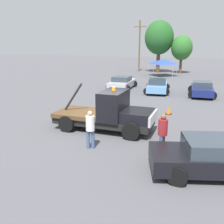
# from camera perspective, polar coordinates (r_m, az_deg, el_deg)

# --- Properties ---
(ground_plane) EXTENTS (160.00, 160.00, 0.00)m
(ground_plane) POSITION_cam_1_polar(r_m,az_deg,el_deg) (13.80, -1.92, -4.00)
(ground_plane) COLOR #545459
(tow_truck) EXTENTS (5.51, 2.44, 2.51)m
(tow_truck) POSITION_cam_1_polar(r_m,az_deg,el_deg) (13.40, -0.63, -0.39)
(tow_truck) COLOR black
(tow_truck) RESTS_ON ground
(foreground_car) EXTENTS (5.32, 3.40, 1.34)m
(foreground_car) POSITION_cam_1_polar(r_m,az_deg,el_deg) (9.82, 23.36, -9.44)
(foreground_car) COLOR black
(foreground_car) RESTS_ON ground
(person_near_truck) EXTENTS (0.40, 0.40, 1.78)m
(person_near_truck) POSITION_cam_1_polar(r_m,az_deg,el_deg) (10.66, 11.51, -4.32)
(person_near_truck) COLOR #475B84
(person_near_truck) RESTS_ON ground
(person_at_hood) EXTENTS (0.39, 0.39, 1.75)m
(person_at_hood) POSITION_cam_1_polar(r_m,az_deg,el_deg) (11.08, -4.99, -3.43)
(person_at_hood) COLOR #475B84
(person_at_hood) RESTS_ON ground
(parked_car_silver) EXTENTS (2.73, 4.70, 1.34)m
(parked_car_silver) POSITION_cam_1_polar(r_m,az_deg,el_deg) (26.36, 2.35, 6.71)
(parked_car_silver) COLOR #B7B7BC
(parked_car_silver) RESTS_ON ground
(parked_car_skyblue) EXTENTS (2.86, 4.57, 1.34)m
(parked_car_skyblue) POSITION_cam_1_polar(r_m,az_deg,el_deg) (24.71, 10.31, 5.90)
(parked_car_skyblue) COLOR #669ED1
(parked_car_skyblue) RESTS_ON ground
(parked_car_navy) EXTENTS (2.67, 4.55, 1.34)m
(parked_car_navy) POSITION_cam_1_polar(r_m,az_deg,el_deg) (24.11, 19.84, 5.02)
(parked_car_navy) COLOR navy
(parked_car_navy) RESTS_ON ground
(canopy_tent_blue) EXTENTS (3.59, 3.59, 2.45)m
(canopy_tent_blue) POSITION_cam_1_polar(r_m,az_deg,el_deg) (37.97, 11.61, 11.22)
(canopy_tent_blue) COLOR #9E9EA3
(canopy_tent_blue) RESTS_ON ground
(tree_left) EXTENTS (4.66, 4.66, 8.32)m
(tree_left) POSITION_cam_1_polar(r_m,az_deg,el_deg) (42.91, 10.73, 16.34)
(tree_left) COLOR brown
(tree_left) RESTS_ON ground
(tree_center) EXTENTS (3.33, 3.33, 5.95)m
(tree_center) POSITION_cam_1_polar(r_m,az_deg,el_deg) (42.37, 15.65, 13.92)
(tree_center) COLOR brown
(tree_center) RESTS_ON ground
(traffic_cone) EXTENTS (0.40, 0.40, 0.55)m
(traffic_cone) POSITION_cam_1_polar(r_m,az_deg,el_deg) (17.13, 12.82, 0.34)
(traffic_cone) COLOR black
(traffic_cone) RESTS_ON ground
(utility_pole) EXTENTS (2.20, 0.24, 8.40)m
(utility_pole) POSITION_cam_1_polar(r_m,az_deg,el_deg) (44.16, 6.29, 15.02)
(utility_pole) COLOR brown
(utility_pole) RESTS_ON ground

